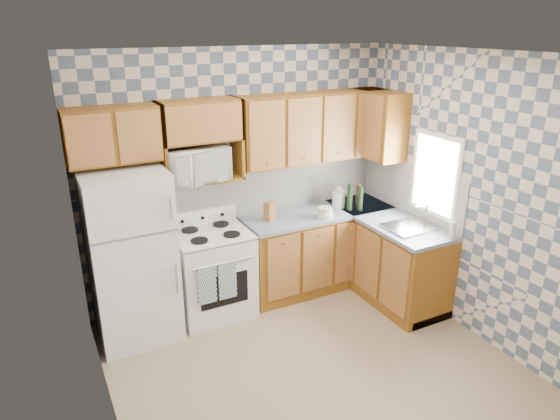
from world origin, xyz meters
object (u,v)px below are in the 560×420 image
object	(u,v)px
electric_kettle	(339,199)
refrigerator	(131,257)
microwave	(195,165)
stove_body	(213,274)

from	to	relation	value
electric_kettle	refrigerator	bearing A→B (deg)	-178.51
microwave	electric_kettle	distance (m)	1.77
stove_body	electric_kettle	bearing A→B (deg)	1.34
refrigerator	electric_kettle	world-z (taller)	refrigerator
refrigerator	stove_body	world-z (taller)	refrigerator
refrigerator	microwave	size ratio (longest dim) A/B	2.79
stove_body	electric_kettle	size ratio (longest dim) A/B	4.80
microwave	refrigerator	bearing A→B (deg)	176.64
electric_kettle	microwave	bearing A→B (deg)	177.82
microwave	electric_kettle	size ratio (longest dim) A/B	3.20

